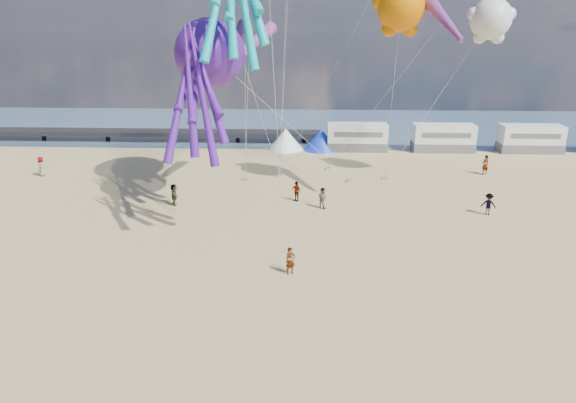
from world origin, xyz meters
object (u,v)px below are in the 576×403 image
at_px(sandbag_d, 328,168).
at_px(kite_teddy_orange, 401,7).
at_px(motorhome_2, 530,139).
at_px(windsock_mid, 444,20).
at_px(kite_octopus_purple, 210,54).
at_px(kite_panda, 491,19).
at_px(tent_blue, 321,139).
at_px(beachgoer_5, 485,165).
at_px(motorhome_1, 443,138).
at_px(sandbag_a, 245,179).
at_px(beachgoer_3, 296,191).
at_px(sandbag_b, 350,180).
at_px(tent_white, 286,139).
at_px(windsock_right, 236,39).
at_px(beachgoer_1, 322,198).
at_px(sandbag_c, 385,178).
at_px(beachgoer_0, 41,167).
at_px(sandbag_e, 280,175).
at_px(windsock_left, 249,47).
at_px(beachgoer_4, 174,194).
at_px(motorhome_0, 357,137).
at_px(standing_person, 290,261).
at_px(beachgoer_2, 489,204).

bearing_deg(sandbag_d, kite_teddy_orange, -58.58).
bearing_deg(motorhome_2, windsock_mid, -128.36).
xyz_separation_m(kite_octopus_purple, kite_panda, (21.20, 6.76, 2.39)).
xyz_separation_m(tent_blue, beachgoer_5, (15.14, -9.65, -0.26)).
height_order(motorhome_1, sandbag_a, motorhome_1).
relative_size(beachgoer_3, sandbag_b, 3.19).
xyz_separation_m(motorhome_1, sandbag_d, (-12.93, -8.43, -1.39)).
bearing_deg(tent_white, windsock_right, -101.93).
bearing_deg(kite_teddy_orange, windsock_right, 156.04).
height_order(beachgoer_1, windsock_right, windsock_right).
xyz_separation_m(sandbag_c, kite_panda, (7.34, -1.47, 13.63)).
bearing_deg(beachgoer_0, sandbag_e, 59.15).
height_order(windsock_left, windsock_mid, windsock_mid).
bearing_deg(sandbag_a, beachgoer_4, -123.61).
xyz_separation_m(beachgoer_0, beachgoer_5, (41.16, 2.36, 0.03)).
distance_m(beachgoer_4, windsock_mid, 23.31).
distance_m(motorhome_0, sandbag_c, 11.81).
bearing_deg(standing_person, tent_white, 67.12).
distance_m(motorhome_0, windsock_mid, 22.93).
bearing_deg(sandbag_c, beachgoer_4, -155.25).
distance_m(tent_blue, beachgoer_1, 19.76).
relative_size(beachgoer_3, kite_panda, 0.29).
bearing_deg(windsock_left, beachgoer_3, -5.97).
bearing_deg(motorhome_1, motorhome_0, 180.00).
bearing_deg(sandbag_a, tent_blue, 60.88).
xyz_separation_m(motorhome_0, beachgoer_5, (11.14, -9.65, -0.56)).
distance_m(motorhome_0, sandbag_d, 9.20).
distance_m(standing_person, beachgoer_1, 11.36).
height_order(tent_white, beachgoer_2, tent_white).
distance_m(beachgoer_1, beachgoer_5, 18.38).
xyz_separation_m(standing_person, beachgoer_2, (14.11, 10.23, 0.03)).
bearing_deg(beachgoer_3, windsock_right, -176.86).
bearing_deg(windsock_left, windsock_mid, 9.89).
bearing_deg(sandbag_c, beachgoer_1, -125.53).
distance_m(motorhome_0, tent_white, 8.01).
bearing_deg(sandbag_e, sandbag_b, -11.61).
distance_m(sandbag_a, sandbag_c, 12.65).
xyz_separation_m(beachgoer_3, kite_teddy_orange, (7.57, 1.92, 13.71)).
relative_size(beachgoer_2, kite_octopus_purple, 0.14).
bearing_deg(kite_teddy_orange, standing_person, -134.45).
bearing_deg(sandbag_a, motorhome_0, 48.83).
bearing_deg(standing_person, beachgoer_4, 103.52).
xyz_separation_m(beachgoer_3, windsock_right, (-4.89, 3.36, 11.40)).
height_order(motorhome_0, motorhome_1, same).
bearing_deg(windsock_right, beachgoer_0, 179.82).
relative_size(sandbag_a, kite_teddy_orange, 0.08).
relative_size(beachgoer_0, windsock_right, 0.38).
bearing_deg(sandbag_d, beachgoer_5, -4.79).
height_order(motorhome_2, windsock_right, windsock_right).
relative_size(kite_octopus_purple, kite_teddy_orange, 1.84).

